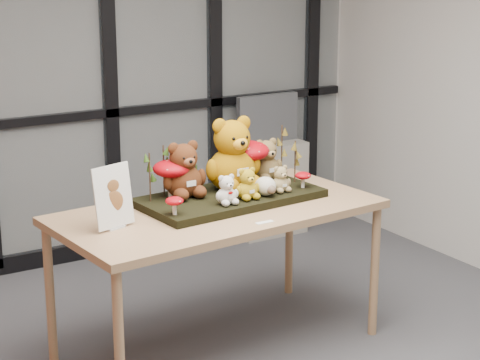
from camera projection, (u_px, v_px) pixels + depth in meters
room_shell at (235, 71)px, 3.73m from camera, size 5.00×5.00×5.00m
glass_partition at (47, 65)px, 5.84m from camera, size 4.90×0.06×2.78m
display_table at (217, 219)px, 4.72m from camera, size 1.82×1.02×0.82m
diorama_tray at (230, 198)px, 4.83m from camera, size 1.05×0.59×0.04m
bear_pooh_yellow at (232, 150)px, 4.86m from camera, size 0.37×0.34×0.45m
bear_brown_medium at (183, 166)px, 4.73m from camera, size 0.28×0.26×0.34m
bear_tan_back at (266, 157)px, 5.07m from camera, size 0.22×0.20×0.27m
bear_small_yellow at (247, 182)px, 4.70m from camera, size 0.16×0.14×0.19m
bear_white_bow at (226, 188)px, 4.61m from camera, size 0.15×0.13×0.18m
bear_beige_small at (281, 177)px, 4.84m from camera, size 0.14×0.12×0.17m
plush_cream_hedgehog at (265, 185)px, 4.78m from camera, size 0.10×0.09×0.12m
mushroom_back_left at (172, 177)px, 4.73m from camera, size 0.21×0.21×0.23m
mushroom_back_right at (248, 160)px, 4.99m from camera, size 0.25×0.25×0.28m
mushroom_front_left at (175, 205)px, 4.44m from camera, size 0.09×0.09×0.10m
mushroom_front_right at (303, 179)px, 4.93m from camera, size 0.09×0.09×0.10m
sprig_green_far_left at (150, 177)px, 4.64m from camera, size 0.05×0.05×0.27m
sprig_green_mid_left at (164, 171)px, 4.75m from camera, size 0.05×0.05×0.28m
sprig_dry_far_right at (282, 151)px, 5.12m from camera, size 0.05×0.05×0.32m
sprig_dry_mid_right at (295, 162)px, 5.03m from camera, size 0.05×0.05×0.25m
sprig_green_centre at (195, 169)px, 4.89m from camera, size 0.05×0.05×0.23m
sign_holder at (113, 199)px, 4.33m from camera, size 0.23×0.11×0.33m
label_card at (265, 222)px, 4.46m from camera, size 0.10×0.03×0.00m
cabinet at (268, 188)px, 6.78m from camera, size 0.55×0.32×0.73m
monitor at (267, 119)px, 6.65m from camera, size 0.52×0.05×0.37m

